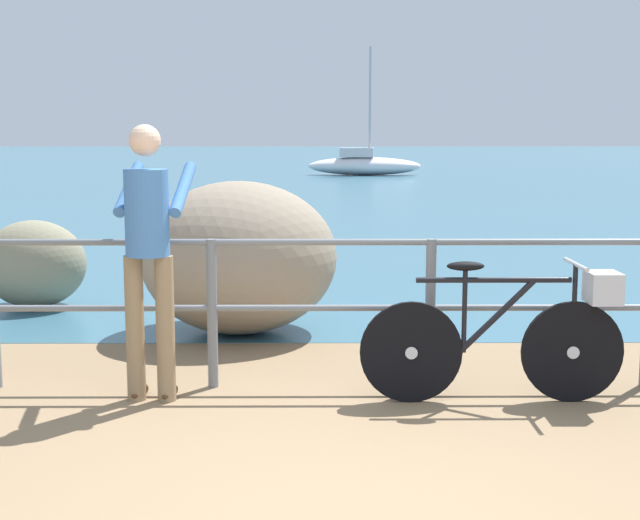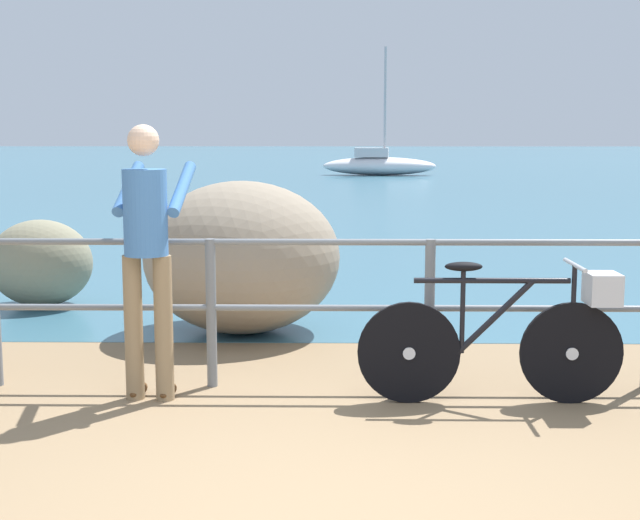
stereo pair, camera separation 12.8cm
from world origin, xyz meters
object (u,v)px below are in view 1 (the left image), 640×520
Objects in this scene: breakwater_boulder_main at (239,257)px; breakwater_boulder_left at (34,264)px; person_at_railing at (149,249)px; bicycle at (516,331)px; sailboat at (364,164)px.

breakwater_boulder_left is (-2.12, 1.12, -0.22)m from breakwater_boulder_main.
bicycle is at bearing -86.92° from person_at_railing.
breakwater_boulder_main is (-1.94, 2.01, 0.19)m from bicycle.
person_at_railing is 1.74× the size of breakwater_boulder_left.
breakwater_boulder_left is (-1.72, 3.06, -0.56)m from person_at_railing.
sailboat is (2.57, 27.13, -0.23)m from breakwater_boulder_main.
breakwater_boulder_main reaches higher than bicycle.
breakwater_boulder_main is (0.41, 1.94, -0.33)m from person_at_railing.
sailboat is (2.98, 29.08, -0.57)m from person_at_railing.
breakwater_boulder_left is at bearing 152.16° from breakwater_boulder_main.
person_at_railing is at bearing -60.75° from breakwater_boulder_left.
bicycle reaches higher than breakwater_boulder_left.
breakwater_boulder_main is 27.26m from sailboat.
bicycle is 2.81m from breakwater_boulder_main.
person_at_railing is at bearing -101.79° from breakwater_boulder_main.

